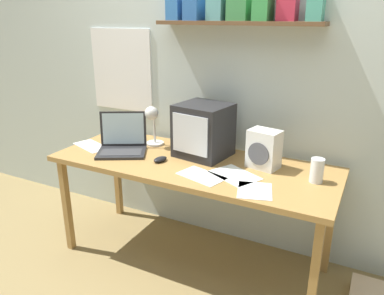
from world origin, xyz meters
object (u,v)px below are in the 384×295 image
object	(u,v)px
printed_handout	(91,146)
crt_monitor	(203,130)
laptop	(122,142)
desk_lamp	(152,121)
loose_paper_near_laptop	(255,191)
space_heater	(264,149)
open_notebook	(202,176)
computer_mouse	(160,159)
juice_glass	(317,172)
loose_paper_near_monitor	(234,175)
corner_desk	(192,170)

from	to	relation	value
printed_handout	crt_monitor	bearing A→B (deg)	14.55
laptop	desk_lamp	size ratio (longest dim) A/B	1.40
crt_monitor	loose_paper_near_laptop	world-z (taller)	crt_monitor
space_heater	loose_paper_near_laptop	bearing A→B (deg)	-68.12
space_heater	printed_handout	bearing A→B (deg)	-159.59
space_heater	open_notebook	distance (m)	0.43
space_heater	computer_mouse	size ratio (longest dim) A/B	2.10
desk_lamp	printed_handout	xyz separation A→B (m)	(-0.40, -0.21, -0.19)
computer_mouse	desk_lamp	bearing A→B (deg)	130.98
juice_glass	computer_mouse	bearing A→B (deg)	-171.72
crt_monitor	juice_glass	world-z (taller)	crt_monitor
juice_glass	computer_mouse	xyz separation A→B (m)	(-0.97, -0.14, -0.05)
loose_paper_near_monitor	printed_handout	bearing A→B (deg)	179.17
crt_monitor	loose_paper_near_monitor	bearing A→B (deg)	-27.13
open_notebook	crt_monitor	bearing A→B (deg)	114.04
juice_glass	printed_handout	distance (m)	1.58
loose_paper_near_laptop	loose_paper_near_monitor	xyz separation A→B (m)	(-0.17, 0.14, 0.00)
computer_mouse	loose_paper_near_monitor	xyz separation A→B (m)	(0.52, 0.01, -0.01)
open_notebook	corner_desk	bearing A→B (deg)	131.02
crt_monitor	computer_mouse	world-z (taller)	crt_monitor
crt_monitor	desk_lamp	xyz separation A→B (m)	(-0.41, 0.00, 0.02)
computer_mouse	open_notebook	xyz separation A→B (m)	(0.34, -0.09, -0.01)
crt_monitor	loose_paper_near_monitor	size ratio (longest dim) A/B	1.07
desk_lamp	loose_paper_near_monitor	xyz separation A→B (m)	(0.72, -0.23, -0.19)
loose_paper_near_laptop	crt_monitor	bearing A→B (deg)	142.94
open_notebook	computer_mouse	bearing A→B (deg)	165.48
laptop	computer_mouse	xyz separation A→B (m)	(0.34, -0.06, -0.05)
juice_glass	loose_paper_near_laptop	size ratio (longest dim) A/B	0.55
crt_monitor	laptop	bearing A→B (deg)	-153.16
laptop	corner_desk	bearing A→B (deg)	-25.06
corner_desk	juice_glass	xyz separation A→B (m)	(0.78, 0.05, 0.12)
computer_mouse	loose_paper_near_laptop	world-z (taller)	computer_mouse
laptop	open_notebook	size ratio (longest dim) A/B	1.33
space_heater	computer_mouse	xyz separation A→B (m)	(-0.63, -0.21, -0.11)
computer_mouse	open_notebook	distance (m)	0.36
laptop	loose_paper_near_laptop	xyz separation A→B (m)	(1.03, -0.19, -0.06)
crt_monitor	space_heater	bearing A→B (deg)	5.33
laptop	space_heater	distance (m)	0.99
desk_lamp	printed_handout	size ratio (longest dim) A/B	0.91
juice_glass	loose_paper_near_monitor	size ratio (longest dim) A/B	0.41
laptop	loose_paper_near_monitor	size ratio (longest dim) A/B	1.21
corner_desk	laptop	size ratio (longest dim) A/B	4.45
juice_glass	loose_paper_near_laptop	bearing A→B (deg)	-135.12
corner_desk	computer_mouse	size ratio (longest dim) A/B	16.07
juice_glass	loose_paper_near_laptop	xyz separation A→B (m)	(-0.28, -0.27, -0.06)
corner_desk	space_heater	world-z (taller)	space_heater
desk_lamp	juice_glass	xyz separation A→B (m)	(1.17, -0.10, -0.13)
computer_mouse	printed_handout	world-z (taller)	computer_mouse
space_heater	printed_handout	xyz separation A→B (m)	(-1.24, -0.19, -0.12)
juice_glass	loose_paper_near_laptop	distance (m)	0.39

